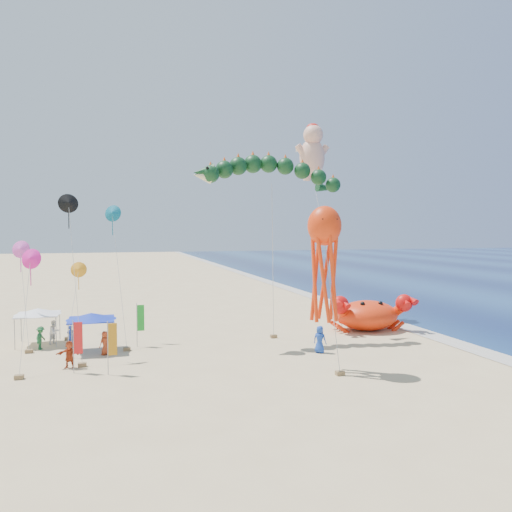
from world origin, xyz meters
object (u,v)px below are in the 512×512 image
(cherub_kite, at_px, (313,151))
(canopy_white, at_px, (38,312))
(canopy_blue, at_px, (91,317))
(dragon_kite, at_px, (270,177))
(crab_inflatable, at_px, (368,314))
(octopus_kite, at_px, (324,255))

(cherub_kite, bearing_deg, canopy_white, -167.25)
(canopy_blue, bearing_deg, dragon_kite, -1.33)
(dragon_kite, height_order, canopy_white, dragon_kite)
(crab_inflatable, bearing_deg, octopus_kite, -130.29)
(cherub_kite, bearing_deg, octopus_kite, -110.54)
(crab_inflatable, xyz_separation_m, canopy_blue, (-22.23, -1.08, 1.06))
(canopy_blue, bearing_deg, octopus_kite, -33.65)
(dragon_kite, height_order, cherub_kite, cherub_kite)
(crab_inflatable, bearing_deg, dragon_kite, -171.49)
(dragon_kite, distance_m, octopus_kite, 10.37)
(octopus_kite, distance_m, canopy_blue, 17.01)
(crab_inflatable, relative_size, dragon_kite, 0.52)
(crab_inflatable, height_order, cherub_kite, cherub_kite)
(canopy_blue, relative_size, canopy_white, 1.03)
(dragon_kite, relative_size, cherub_kite, 0.74)
(crab_inflatable, height_order, dragon_kite, dragon_kite)
(cherub_kite, bearing_deg, crab_inflatable, -76.07)
(crab_inflatable, bearing_deg, cherub_kite, 103.93)
(octopus_kite, bearing_deg, crab_inflatable, 49.71)
(crab_inflatable, bearing_deg, canopy_blue, -177.23)
(cherub_kite, distance_m, octopus_kite, 21.15)
(octopus_kite, bearing_deg, dragon_kite, 94.00)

